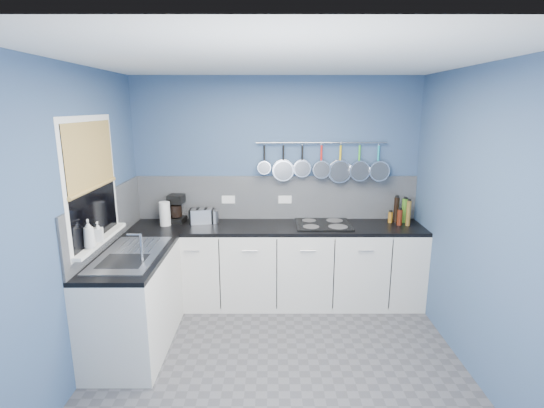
{
  "coord_description": "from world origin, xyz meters",
  "views": [
    {
      "loc": [
        -0.06,
        -3.12,
        2.17
      ],
      "look_at": [
        -0.05,
        0.75,
        1.25
      ],
      "focal_mm": 27.17,
      "sensor_mm": 36.0,
      "label": 1
    }
  ],
  "objects_px": {
    "canister": "(214,217)",
    "toaster": "(202,216)",
    "hob": "(323,224)",
    "paper_towel": "(165,214)",
    "coffee_maker": "(176,209)",
    "soap_bottle_a": "(89,234)",
    "soap_bottle_b": "(98,232)"
  },
  "relations": [
    {
      "from": "coffee_maker",
      "to": "hob",
      "type": "distance_m",
      "value": 1.65
    },
    {
      "from": "soap_bottle_a",
      "to": "hob",
      "type": "relative_size",
      "value": 0.4
    },
    {
      "from": "canister",
      "to": "paper_towel",
      "type": "bearing_deg",
      "value": -169.03
    },
    {
      "from": "paper_towel",
      "to": "toaster",
      "type": "bearing_deg",
      "value": 13.59
    },
    {
      "from": "coffee_maker",
      "to": "hob",
      "type": "bearing_deg",
      "value": 3.4
    },
    {
      "from": "soap_bottle_b",
      "to": "paper_towel",
      "type": "distance_m",
      "value": 1.05
    },
    {
      "from": "hob",
      "to": "canister",
      "type": "bearing_deg",
      "value": 176.44
    },
    {
      "from": "soap_bottle_b",
      "to": "toaster",
      "type": "xyz_separation_m",
      "value": [
        0.7,
        1.09,
        -0.16
      ]
    },
    {
      "from": "soap_bottle_b",
      "to": "hob",
      "type": "distance_m",
      "value": 2.3
    },
    {
      "from": "canister",
      "to": "toaster",
      "type": "bearing_deg",
      "value": -176.65
    },
    {
      "from": "soap_bottle_b",
      "to": "coffee_maker",
      "type": "height_order",
      "value": "soap_bottle_b"
    },
    {
      "from": "canister",
      "to": "hob",
      "type": "xyz_separation_m",
      "value": [
        1.21,
        -0.08,
        -0.06
      ]
    },
    {
      "from": "soap_bottle_b",
      "to": "toaster",
      "type": "distance_m",
      "value": 1.3
    },
    {
      "from": "soap_bottle_b",
      "to": "soap_bottle_a",
      "type": "bearing_deg",
      "value": -90.0
    },
    {
      "from": "paper_towel",
      "to": "canister",
      "type": "relative_size",
      "value": 1.9
    },
    {
      "from": "soap_bottle_a",
      "to": "paper_towel",
      "type": "bearing_deg",
      "value": 75.04
    },
    {
      "from": "soap_bottle_a",
      "to": "coffee_maker",
      "type": "xyz_separation_m",
      "value": [
        0.41,
        1.29,
        -0.11
      ]
    },
    {
      "from": "canister",
      "to": "hob",
      "type": "bearing_deg",
      "value": -3.56
    },
    {
      "from": "soap_bottle_b",
      "to": "toaster",
      "type": "relative_size",
      "value": 0.69
    },
    {
      "from": "soap_bottle_a",
      "to": "paper_towel",
      "type": "xyz_separation_m",
      "value": [
        0.31,
        1.16,
        -0.14
      ]
    },
    {
      "from": "toaster",
      "to": "canister",
      "type": "xyz_separation_m",
      "value": [
        0.14,
        0.01,
        -0.01
      ]
    },
    {
      "from": "paper_towel",
      "to": "toaster",
      "type": "distance_m",
      "value": 0.4
    },
    {
      "from": "soap_bottle_a",
      "to": "soap_bottle_b",
      "type": "xyz_separation_m",
      "value": [
        0.0,
        0.17,
        -0.03
      ]
    },
    {
      "from": "toaster",
      "to": "canister",
      "type": "distance_m",
      "value": 0.14
    },
    {
      "from": "soap_bottle_b",
      "to": "canister",
      "type": "height_order",
      "value": "soap_bottle_b"
    },
    {
      "from": "soap_bottle_b",
      "to": "toaster",
      "type": "height_order",
      "value": "soap_bottle_b"
    },
    {
      "from": "toaster",
      "to": "hob",
      "type": "height_order",
      "value": "toaster"
    },
    {
      "from": "soap_bottle_a",
      "to": "paper_towel",
      "type": "height_order",
      "value": "soap_bottle_a"
    },
    {
      "from": "paper_towel",
      "to": "canister",
      "type": "xyz_separation_m",
      "value": [
        0.53,
        0.1,
        -0.06
      ]
    },
    {
      "from": "paper_towel",
      "to": "toaster",
      "type": "xyz_separation_m",
      "value": [
        0.39,
        0.09,
        -0.05
      ]
    },
    {
      "from": "soap_bottle_b",
      "to": "hob",
      "type": "bearing_deg",
      "value": 26.53
    },
    {
      "from": "paper_towel",
      "to": "canister",
      "type": "height_order",
      "value": "paper_towel"
    }
  ]
}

